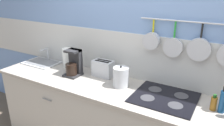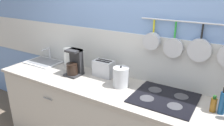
# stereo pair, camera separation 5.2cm
# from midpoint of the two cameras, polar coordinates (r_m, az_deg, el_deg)

# --- Properties ---
(wall_back) EXTENTS (7.20, 0.15, 2.60)m
(wall_back) POSITION_cam_midpoint_polar(r_m,az_deg,el_deg) (2.51, 6.40, 3.43)
(wall_back) COLOR #7293C6
(wall_back) RESTS_ON ground_plane
(countertop) EXTENTS (3.30, 0.66, 0.03)m
(countertop) POSITION_cam_midpoint_polar(r_m,az_deg,el_deg) (2.34, 2.21, -7.34)
(countertop) COLOR #A59E93
(countertop) RESTS_ON cabinet_base
(sink_basin) EXTENTS (0.48, 0.34, 0.19)m
(sink_basin) POSITION_cam_midpoint_polar(r_m,az_deg,el_deg) (3.24, -18.24, 0.25)
(sink_basin) COLOR #B7BABF
(sink_basin) RESTS_ON countertop
(paper_towel_roll) EXTENTS (0.12, 0.12, 0.26)m
(paper_towel_roll) POSITION_cam_midpoint_polar(r_m,az_deg,el_deg) (2.97, -12.14, 1.35)
(paper_towel_roll) COLOR white
(paper_towel_roll) RESTS_ON countertop
(coffee_maker) EXTENTS (0.18, 0.20, 0.32)m
(coffee_maker) POSITION_cam_midpoint_polar(r_m,az_deg,el_deg) (2.68, -10.52, -0.47)
(coffee_maker) COLOR #262628
(coffee_maker) RESTS_ON countertop
(toaster) EXTENTS (0.27, 0.15, 0.20)m
(toaster) POSITION_cam_midpoint_polar(r_m,az_deg,el_deg) (2.63, -2.88, -1.42)
(toaster) COLOR #B7BABF
(toaster) RESTS_ON countertop
(kettle) EXTENTS (0.17, 0.17, 0.24)m
(kettle) POSITION_cam_midpoint_polar(r_m,az_deg,el_deg) (2.36, 1.67, -3.70)
(kettle) COLOR #B7BABF
(kettle) RESTS_ON countertop
(cooktop) EXTENTS (0.60, 0.53, 0.01)m
(cooktop) POSITION_cam_midpoint_polar(r_m,az_deg,el_deg) (2.22, 12.89, -8.75)
(cooktop) COLOR black
(cooktop) RESTS_ON countertop
(bottle_hot_sauce) EXTENTS (0.05, 0.05, 0.15)m
(bottle_hot_sauce) POSITION_cam_midpoint_polar(r_m,az_deg,el_deg) (2.14, 24.38, -9.57)
(bottle_hot_sauce) COLOR #8C5919
(bottle_hot_sauce) RESTS_ON countertop
(bottle_olive_oil) EXTENTS (0.05, 0.05, 0.25)m
(bottle_olive_oil) POSITION_cam_midpoint_polar(r_m,az_deg,el_deg) (2.11, 26.31, -8.92)
(bottle_olive_oil) COLOR navy
(bottle_olive_oil) RESTS_ON countertop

